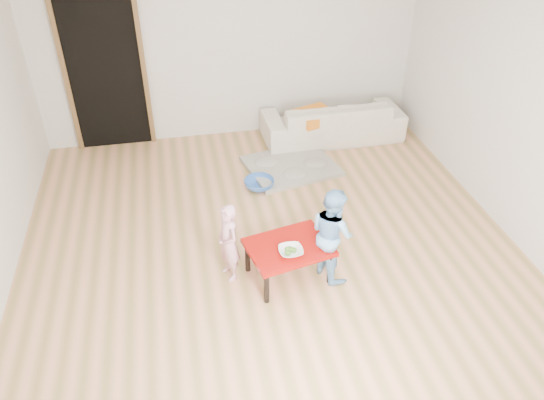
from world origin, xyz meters
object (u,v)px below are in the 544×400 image
object	(u,v)px
sofa	(332,120)
red_table	(288,261)
bowl	(291,251)
child_blue	(332,233)
basin	(259,184)
child_pink	(228,243)

from	to	relation	value
sofa	red_table	bearing A→B (deg)	63.93
sofa	bowl	world-z (taller)	sofa
red_table	bowl	size ratio (longest dim) A/B	3.39
child_blue	basin	distance (m)	1.69
sofa	bowl	bearing A→B (deg)	64.70
red_table	child_blue	xyz separation A→B (m)	(0.40, -0.02, 0.29)
child_blue	basin	size ratio (longest dim) A/B	2.64
sofa	bowl	xyz separation A→B (m)	(-1.23, -2.73, 0.12)
red_table	basin	distance (m)	1.57
basin	child_blue	bearing A→B (deg)	-76.02
red_table	sofa	bearing A→B (deg)	64.92
child_pink	bowl	bearing A→B (deg)	47.74
sofa	child_blue	distance (m)	2.77
bowl	basin	distance (m)	1.71
bowl	basin	xyz separation A→B (m)	(0.02, 1.68, -0.34)
sofa	basin	world-z (taller)	sofa
red_table	child_blue	size ratio (longest dim) A/B	0.79
red_table	child_pink	distance (m)	0.60
basin	sofa	bearing A→B (deg)	40.82
child_pink	child_blue	bearing A→B (deg)	62.65
child_pink	basin	world-z (taller)	child_pink
bowl	child_pink	bearing A→B (deg)	156.57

